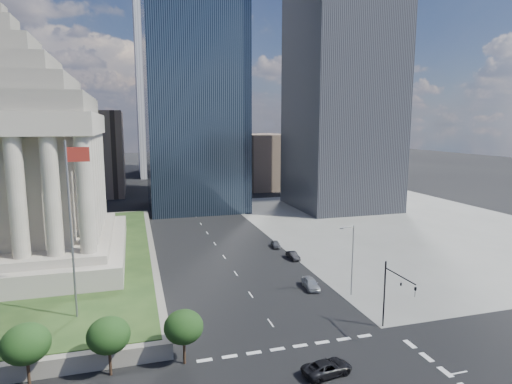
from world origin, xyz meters
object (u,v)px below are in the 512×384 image
object	(u,v)px
war_memorial	(3,139)
parked_sedan_far	(276,244)
flagpole	(72,221)
parked_sedan_near	(311,283)
pickup_truck	(327,368)
traffic_signal_ne	(394,290)
street_lamp_north	(351,256)
parked_sedan_mid	(293,256)

from	to	relation	value
war_memorial	parked_sedan_far	world-z (taller)	war_memorial
flagpole	parked_sedan_near	world-z (taller)	flagpole
pickup_truck	parked_sedan_near	xyz separation A→B (m)	(7.14, 20.49, 0.09)
flagpole	traffic_signal_ne	bearing A→B (deg)	-16.71
pickup_truck	parked_sedan_far	size ratio (longest dim) A/B	1.37
parked_sedan_near	street_lamp_north	bearing A→B (deg)	-35.47
traffic_signal_ne	pickup_truck	distance (m)	12.77
war_memorial	traffic_signal_ne	size ratio (longest dim) A/B	4.88
pickup_truck	traffic_signal_ne	bearing A→B (deg)	-72.25
war_memorial	traffic_signal_ne	xyz separation A→B (m)	(46.50, -34.30, -16.15)
flagpole	street_lamp_north	distance (m)	35.95
flagpole	parked_sedan_near	size ratio (longest dim) A/B	4.37
street_lamp_north	parked_sedan_far	world-z (taller)	street_lamp_north
traffic_signal_ne	parked_sedan_mid	size ratio (longest dim) A/B	2.10
parked_sedan_near	parked_sedan_far	size ratio (longest dim) A/B	1.26
parked_sedan_far	pickup_truck	bearing A→B (deg)	-94.88
traffic_signal_ne	parked_sedan_far	distance (m)	36.88
pickup_truck	parked_sedan_near	world-z (taller)	parked_sedan_near
war_memorial	traffic_signal_ne	bearing A→B (deg)	-36.42
flagpole	parked_sedan_mid	size ratio (longest dim) A/B	5.24
street_lamp_north	pickup_truck	world-z (taller)	street_lamp_north
parked_sedan_near	parked_sedan_mid	world-z (taller)	parked_sedan_near
street_lamp_north	parked_sedan_far	size ratio (longest dim) A/B	2.76
flagpole	parked_sedan_far	xyz separation A→B (m)	(32.75, 26.25, -12.50)
pickup_truck	parked_sedan_near	size ratio (longest dim) A/B	1.08
parked_sedan_mid	street_lamp_north	bearing A→B (deg)	-86.32
parked_sedan_mid	parked_sedan_near	bearing A→B (deg)	-102.69
parked_sedan_mid	pickup_truck	bearing A→B (deg)	-108.08
traffic_signal_ne	pickup_truck	size ratio (longest dim) A/B	1.61
traffic_signal_ne	street_lamp_north	xyz separation A→B (m)	(0.83, 11.30, 0.41)
traffic_signal_ne	pickup_truck	xyz separation A→B (m)	(-10.64, -5.39, -4.56)
street_lamp_north	parked_sedan_near	bearing A→B (deg)	138.78
war_memorial	traffic_signal_ne	world-z (taller)	war_memorial
street_lamp_north	pickup_truck	distance (m)	20.86
street_lamp_north	pickup_truck	xyz separation A→B (m)	(-11.47, -16.70, -4.97)
pickup_truck	parked_sedan_far	bearing A→B (deg)	-21.32
parked_sedan_far	parked_sedan_mid	bearing A→B (deg)	-78.47
street_lamp_north	parked_sedan_near	world-z (taller)	street_lamp_north
war_memorial	flagpole	size ratio (longest dim) A/B	1.95
war_memorial	traffic_signal_ne	distance (m)	60.00
street_lamp_north	parked_sedan_mid	world-z (taller)	street_lamp_north
flagpole	parked_sedan_mid	xyz separation A→B (m)	(33.33, 18.44, -12.49)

